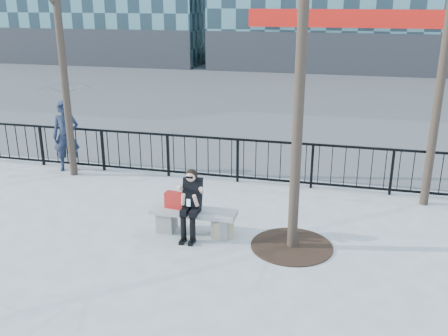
# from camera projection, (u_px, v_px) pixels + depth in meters

# --- Properties ---
(ground) EXTENTS (120.00, 120.00, 0.00)m
(ground) POSITION_uv_depth(u_px,v_px,m) (194.00, 233.00, 9.64)
(ground) COLOR gray
(ground) RESTS_ON ground
(street_surface) EXTENTS (60.00, 23.00, 0.01)m
(street_surface) POSITION_uv_depth(u_px,v_px,m) (288.00, 95.00, 23.42)
(street_surface) COLOR #474747
(street_surface) RESTS_ON ground
(railing) EXTENTS (14.00, 0.06, 1.10)m
(railing) POSITION_uv_depth(u_px,v_px,m) (230.00, 160.00, 12.22)
(railing) COLOR black
(railing) RESTS_ON ground
(tree_grate) EXTENTS (1.50, 1.50, 0.02)m
(tree_grate) POSITION_uv_depth(u_px,v_px,m) (292.00, 246.00, 9.12)
(tree_grate) COLOR black
(tree_grate) RESTS_ON ground
(bench_main) EXTENTS (1.65, 0.46, 0.49)m
(bench_main) POSITION_uv_depth(u_px,v_px,m) (194.00, 219.00, 9.55)
(bench_main) COLOR gray
(bench_main) RESTS_ON ground
(seated_woman) EXTENTS (0.50, 0.64, 1.34)m
(seated_woman) POSITION_uv_depth(u_px,v_px,m) (191.00, 204.00, 9.28)
(seated_woman) COLOR black
(seated_woman) RESTS_ON ground
(handbag) EXTENTS (0.39, 0.22, 0.31)m
(handbag) POSITION_uv_depth(u_px,v_px,m) (175.00, 200.00, 9.54)
(handbag) COLOR #AE1915
(handbag) RESTS_ON bench_main
(shopping_bag) EXTENTS (0.41, 0.31, 0.37)m
(shopping_bag) POSITION_uv_depth(u_px,v_px,m) (223.00, 230.00, 9.37)
(shopping_bag) COLOR beige
(shopping_bag) RESTS_ON ground
(standing_man) EXTENTS (0.78, 0.65, 1.84)m
(standing_man) POSITION_uv_depth(u_px,v_px,m) (66.00, 136.00, 12.90)
(standing_man) COLOR black
(standing_man) RESTS_ON ground
(vendor_umbrella) EXTENTS (2.35, 2.38, 1.72)m
(vendor_umbrella) POSITION_uv_depth(u_px,v_px,m) (67.00, 106.00, 16.72)
(vendor_umbrella) COLOR yellow
(vendor_umbrella) RESTS_ON ground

